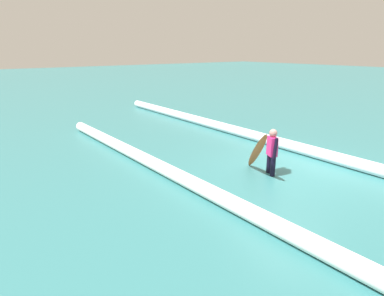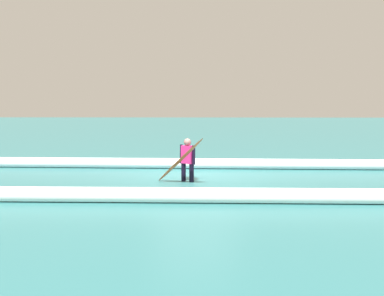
{
  "view_description": "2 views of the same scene",
  "coord_description": "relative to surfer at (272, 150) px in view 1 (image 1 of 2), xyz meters",
  "views": [
    {
      "loc": [
        -5.37,
        7.66,
        3.38
      ],
      "look_at": [
        0.13,
        3.45,
        1.31
      ],
      "focal_mm": 31.12,
      "sensor_mm": 36.0,
      "label": 1
    },
    {
      "loc": [
        -0.18,
        11.29,
        2.26
      ],
      "look_at": [
        0.02,
        3.19,
        1.31
      ],
      "focal_mm": 33.91,
      "sensor_mm": 36.0,
      "label": 2
    }
  ],
  "objects": [
    {
      "name": "wave_crest_midground",
      "position": [
        -0.97,
        2.39,
        -0.54
      ],
      "size": [
        18.69,
        0.42,
        0.36
      ],
      "primitive_type": "cylinder",
      "rotation": [
        0.0,
        1.57,
        -0.0
      ],
      "color": "white",
      "rests_on": "ground_plane"
    },
    {
      "name": "wave_crest_foreground",
      "position": [
        0.73,
        -2.28,
        -0.53
      ],
      "size": [
        23.15,
        0.76,
        0.37
      ],
      "primitive_type": "cylinder",
      "rotation": [
        0.0,
        1.57,
        -0.02
      ],
      "color": "white",
      "rests_on": "ground_plane"
    },
    {
      "name": "ground_plane",
      "position": [
        -0.22,
        -0.61,
        -0.72
      ],
      "size": [
        120.06,
        120.06,
        0.0
      ],
      "primitive_type": "plane",
      "color": "#2D6B6E"
    },
    {
      "name": "surfboard",
      "position": [
        0.21,
        0.38,
        -0.03
      ],
      "size": [
        1.49,
        1.14,
        1.41
      ],
      "color": "#E55926",
      "rests_on": "ground_plane"
    },
    {
      "name": "surfer",
      "position": [
        0.0,
        0.0,
        0.0
      ],
      "size": [
        0.47,
        0.39,
        1.3
      ],
      "rotation": [
        0.0,
        0.0,
        5.78
      ],
      "color": "black",
      "rests_on": "ground_plane"
    }
  ]
}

